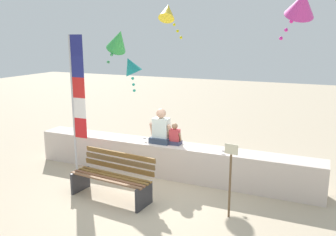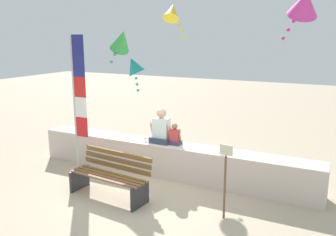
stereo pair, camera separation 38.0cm
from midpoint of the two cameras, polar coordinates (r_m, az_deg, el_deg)
The scene contains 11 objects.
ground_plane at distance 7.58m, azimuth -2.26°, elevation -11.77°, with size 40.00×40.00×0.00m, color tan.
seawall_ledge at distance 8.34m, azimuth 1.38°, elevation -6.59°, with size 6.78×0.61×0.76m, color beige.
park_bench at distance 7.34m, azimuth -7.62°, elevation -9.14°, with size 1.74×0.76×0.88m.
person_adult at distance 8.24m, azimuth 0.26°, elevation -1.81°, with size 0.52×0.38×0.80m.
person_child at distance 8.13m, azimuth 2.39°, elevation -2.90°, with size 0.32×0.24×0.49m.
flag_banner at distance 8.36m, azimuth -12.86°, elevation 3.60°, with size 0.37×0.05×3.19m.
kite_yellow at distance 10.63m, azimuth 1.72°, elevation 16.47°, with size 0.72×0.73×1.09m.
kite_green at distance 9.51m, azimuth -6.23°, elevation 12.13°, with size 0.90×0.83×0.96m.
kite_magenta at distance 8.57m, azimuth 22.05°, elevation 16.42°, with size 0.92×1.01×1.15m.
kite_teal at distance 9.60m, azimuth -4.26°, elevation 8.25°, with size 0.71×0.73×1.05m.
sign_post at distance 6.39m, azimuth 10.75°, elevation -9.00°, with size 0.24×0.06×1.36m.
Camera 2 is at (3.52, -5.95, 3.14)m, focal length 38.47 mm.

